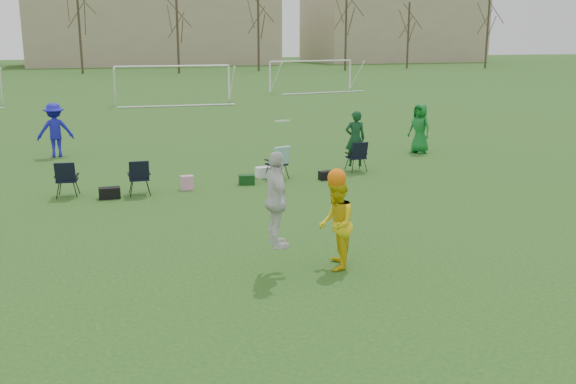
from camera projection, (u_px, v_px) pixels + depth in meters
name	position (u px, v px, depth m)	size (l,w,h in m)	color
ground	(267.00, 284.00, 11.06)	(260.00, 260.00, 0.00)	#214C17
fielder_blue	(55.00, 130.00, 22.77)	(1.24, 0.71, 1.92)	#1717AF
fielder_green_far	(420.00, 128.00, 23.58)	(0.89, 0.58, 1.83)	#136C25
center_contest	(310.00, 212.00, 11.50)	(1.80, 1.14, 2.79)	white
sideline_setup	(253.00, 162.00, 18.97)	(9.46, 1.61, 1.92)	#103D1E
goal_mid	(173.00, 74.00, 41.21)	(7.40, 0.63, 2.46)	white
goal_right	(311.00, 67.00, 50.65)	(7.35, 1.14, 2.46)	white
tree_line	(82.00, 30.00, 73.87)	(110.28, 3.28, 11.40)	#382B21
building_row	(118.00, 26.00, 99.73)	(126.00, 16.00, 13.00)	tan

